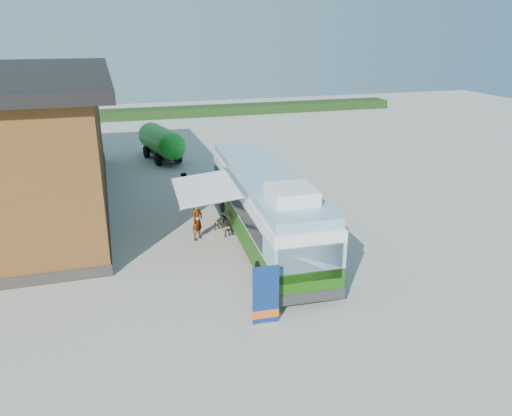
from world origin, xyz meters
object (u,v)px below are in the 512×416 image
object	(u,v)px
bus	(265,205)
picnic_table	(232,219)
person_b	(184,187)
banner	(266,300)
person_a	(197,221)
slurry_tanker	(161,141)

from	to	relation	value
bus	picnic_table	size ratio (longest dim) A/B	7.50
person_b	banner	bearing A→B (deg)	50.31
person_a	slurry_tanker	bearing A→B (deg)	46.20
bus	banner	world-z (taller)	bus
picnic_table	slurry_tanker	distance (m)	15.37
person_b	slurry_tanker	size ratio (longest dim) A/B	0.26
person_a	person_b	xyz separation A→B (m)	(0.24, 5.61, -0.05)
bus	person_a	distance (m)	3.37
bus	picnic_table	world-z (taller)	bus
person_b	slurry_tanker	world-z (taller)	slurry_tanker
bus	person_b	xyz separation A→B (m)	(-2.74, 6.86, -1.00)
banner	picnic_table	world-z (taller)	banner
bus	person_a	world-z (taller)	bus
slurry_tanker	person_a	bearing A→B (deg)	-103.69
bus	slurry_tanker	bearing A→B (deg)	102.38
person_b	slurry_tanker	xyz separation A→B (m)	(-0.05, 10.18, 0.59)
banner	slurry_tanker	size ratio (longest dim) A/B	0.32
person_a	slurry_tanker	xyz separation A→B (m)	(0.19, 15.79, 0.54)
picnic_table	person_b	world-z (taller)	person_b
picnic_table	person_a	xyz separation A→B (m)	(-1.84, -0.53, 0.32)
banner	slurry_tanker	xyz separation A→B (m)	(-0.71, 23.65, 0.58)
person_a	slurry_tanker	distance (m)	15.80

